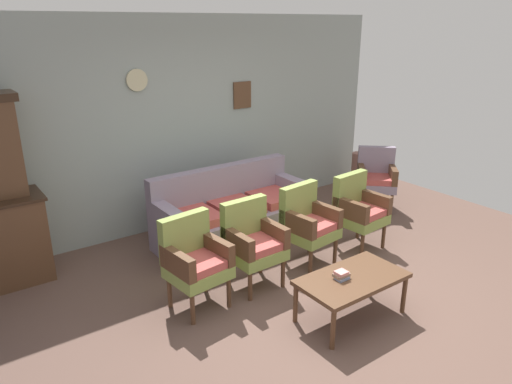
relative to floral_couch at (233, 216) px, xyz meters
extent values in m
plane|color=brown|center=(-0.16, -1.73, -0.33)|extent=(7.68, 7.68, 0.00)
cube|color=#939E99|center=(-0.16, 0.90, 1.02)|extent=(6.40, 0.06, 2.70)
cube|color=brown|center=(0.74, 0.86, 1.32)|extent=(0.28, 0.02, 0.36)
cylinder|color=beige|center=(-0.76, 0.85, 1.62)|extent=(0.26, 0.03, 0.26)
cube|color=gray|center=(0.00, -0.05, -0.12)|extent=(1.96, 0.82, 0.42)
cube|color=gray|center=(0.00, 0.27, 0.33)|extent=(1.96, 0.18, 0.48)
cube|color=gray|center=(0.90, -0.04, 0.21)|extent=(0.17, 0.80, 0.24)
cube|color=gray|center=(-0.90, -0.06, 0.21)|extent=(0.17, 0.80, 0.24)
cube|color=#B74C47|center=(0.57, -0.08, 0.14)|extent=(0.52, 0.56, 0.10)
cube|color=#B74C47|center=(0.00, -0.09, 0.14)|extent=(0.52, 0.56, 0.10)
cube|color=#B74C47|center=(-0.57, -0.09, 0.14)|extent=(0.52, 0.56, 0.10)
cube|color=#849947|center=(-1.09, -1.07, 0.05)|extent=(0.57, 0.53, 0.12)
cube|color=#B74C47|center=(-1.09, -1.09, 0.14)|extent=(0.48, 0.45, 0.10)
cube|color=#849947|center=(-1.11, -0.87, 0.34)|extent=(0.53, 0.16, 0.46)
cube|color=brown|center=(-0.87, -1.05, 0.22)|extent=(0.13, 0.49, 0.22)
cube|color=brown|center=(-1.31, -1.10, 0.22)|extent=(0.13, 0.49, 0.22)
cylinder|color=brown|center=(-0.86, -1.24, -0.17)|extent=(0.04, 0.04, 0.32)
cylinder|color=brown|center=(-1.28, -1.28, -0.17)|extent=(0.04, 0.04, 0.32)
cylinder|color=brown|center=(-0.90, -0.86, -0.17)|extent=(0.04, 0.04, 0.32)
cylinder|color=brown|center=(-1.32, -0.91, -0.17)|extent=(0.04, 0.04, 0.32)
cube|color=#849947|center=(-0.42, -1.07, 0.05)|extent=(0.53, 0.49, 0.12)
cube|color=#B74C47|center=(-0.42, -1.09, 0.14)|extent=(0.45, 0.42, 0.10)
cube|color=#849947|center=(-0.43, -0.87, 0.34)|extent=(0.52, 0.11, 0.46)
cube|color=brown|center=(-0.20, -1.06, 0.22)|extent=(0.09, 0.48, 0.22)
cube|color=brown|center=(-0.64, -1.07, 0.22)|extent=(0.09, 0.48, 0.22)
cylinder|color=brown|center=(-0.21, -1.25, -0.17)|extent=(0.04, 0.04, 0.32)
cylinder|color=brown|center=(-0.63, -1.26, -0.17)|extent=(0.04, 0.04, 0.32)
cylinder|color=brown|center=(-0.22, -0.87, -0.17)|extent=(0.04, 0.04, 0.32)
cylinder|color=brown|center=(-0.64, -0.88, -0.17)|extent=(0.04, 0.04, 0.32)
cube|color=#849947|center=(0.36, -1.03, 0.05)|extent=(0.57, 0.54, 0.12)
cube|color=#B74C47|center=(0.36, -1.05, 0.14)|extent=(0.49, 0.46, 0.10)
cube|color=#849947|center=(0.34, -0.83, 0.34)|extent=(0.53, 0.16, 0.46)
cube|color=brown|center=(0.58, -1.01, 0.22)|extent=(0.14, 0.49, 0.22)
cube|color=brown|center=(0.14, -1.06, 0.22)|extent=(0.14, 0.49, 0.22)
cylinder|color=brown|center=(0.59, -1.20, -0.17)|extent=(0.04, 0.04, 0.32)
cylinder|color=brown|center=(0.17, -1.25, -0.17)|extent=(0.04, 0.04, 0.32)
cylinder|color=brown|center=(0.55, -0.82, -0.17)|extent=(0.04, 0.04, 0.32)
cylinder|color=brown|center=(0.13, -0.87, -0.17)|extent=(0.04, 0.04, 0.32)
cube|color=#849947|center=(1.12, -1.08, 0.05)|extent=(0.56, 0.53, 0.12)
cube|color=#B74C47|center=(1.12, -1.10, 0.14)|extent=(0.48, 0.45, 0.10)
cube|color=#849947|center=(1.10, -0.89, 0.34)|extent=(0.53, 0.15, 0.46)
cube|color=brown|center=(1.34, -1.06, 0.22)|extent=(0.12, 0.49, 0.22)
cube|color=brown|center=(0.90, -1.11, 0.22)|extent=(0.12, 0.49, 0.22)
cylinder|color=brown|center=(1.35, -1.25, -0.17)|extent=(0.04, 0.04, 0.32)
cylinder|color=brown|center=(0.93, -1.29, -0.17)|extent=(0.04, 0.04, 0.32)
cylinder|color=brown|center=(1.31, -0.88, -0.17)|extent=(0.04, 0.04, 0.32)
cylinder|color=brown|center=(0.90, -0.92, -0.17)|extent=(0.04, 0.04, 0.32)
cube|color=gray|center=(2.23, -0.35, 0.05)|extent=(0.71, 0.71, 0.12)
cube|color=#B74C47|center=(2.22, -0.36, 0.14)|extent=(0.60, 0.60, 0.10)
cube|color=gray|center=(2.37, -0.20, 0.34)|extent=(0.45, 0.43, 0.46)
cube|color=brown|center=(2.39, -0.50, 0.22)|extent=(0.38, 0.41, 0.22)
cube|color=brown|center=(2.07, -0.20, 0.22)|extent=(0.38, 0.41, 0.22)
cylinder|color=brown|center=(2.26, -0.63, -0.17)|extent=(0.04, 0.04, 0.32)
cylinder|color=brown|center=(1.95, -0.34, -0.17)|extent=(0.04, 0.04, 0.32)
cylinder|color=brown|center=(2.52, -0.35, -0.17)|extent=(0.04, 0.04, 0.32)
cylinder|color=brown|center=(2.21, -0.06, -0.17)|extent=(0.04, 0.04, 0.32)
cube|color=brown|center=(-0.04, -2.03, 0.07)|extent=(1.00, 0.56, 0.04)
cylinder|color=brown|center=(-0.50, -1.79, -0.14)|extent=(0.04, 0.04, 0.38)
cylinder|color=brown|center=(0.42, -1.79, -0.14)|extent=(0.04, 0.04, 0.38)
cylinder|color=brown|center=(-0.50, -2.27, -0.14)|extent=(0.04, 0.04, 0.38)
cylinder|color=brown|center=(0.42, -2.27, -0.14)|extent=(0.04, 0.04, 0.38)
cube|color=#808FB1|center=(-0.14, -2.01, 0.10)|extent=(0.12, 0.08, 0.02)
cube|color=#90725E|center=(-0.14, -1.99, 0.13)|extent=(0.14, 0.09, 0.03)
cube|color=#D88C88|center=(-0.15, -2.00, 0.16)|extent=(0.11, 0.09, 0.03)
cylinder|color=#8C5B50|center=(2.69, 0.42, -0.01)|extent=(0.21, 0.21, 0.62)
camera|label=1|loc=(-2.97, -4.61, 2.27)|focal=33.51mm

